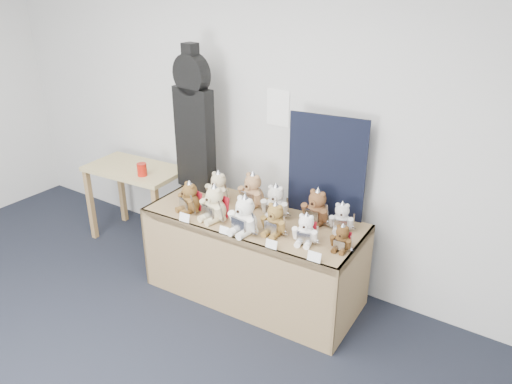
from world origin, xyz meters
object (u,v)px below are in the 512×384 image
Objects in this scene: teddy_front_left at (214,205)px; teddy_back_right at (317,208)px; guitar_case at (194,121)px; teddy_front_right at (275,220)px; teddy_front_centre at (244,217)px; side_table at (135,180)px; teddy_front_far_left at (190,198)px; teddy_front_far_right at (306,230)px; display_table at (249,238)px; red_cup at (142,170)px; teddy_front_end at (342,239)px; teddy_back_left at (218,188)px; teddy_back_centre_right at (275,203)px; teddy_back_centre_left at (252,191)px; teddy_back_end at (342,218)px.

teddy_front_left is 0.78m from teddy_back_right.
teddy_front_right is (1.01, -0.33, -0.50)m from guitar_case.
side_table is at bearing 171.95° from teddy_front_centre.
teddy_front_far_left reaches higher than teddy_front_far_right.
guitar_case reaches higher than teddy_front_centre.
teddy_front_far_left is (-0.49, -0.13, 0.27)m from display_table.
teddy_front_centre is at bearing -11.72° from red_cup.
teddy_back_left is (-1.19, 0.14, 0.03)m from teddy_front_end.
teddy_back_left is 0.99× the size of teddy_back_centre_right.
guitar_case reaches higher than teddy_front_far_right.
teddy_back_left reaches higher than side_table.
teddy_front_centre is 0.46m from teddy_front_far_right.
teddy_front_far_right is 0.26m from teddy_front_end.
red_cup is 2.04m from teddy_front_end.
teddy_front_right is at bearing -29.15° from teddy_back_centre_left.
red_cup is at bearing -170.15° from teddy_back_right.
teddy_front_far_left is at bearing -176.55° from teddy_front_right.
guitar_case is 3.80× the size of teddy_front_centre.
teddy_front_end is at bearing -32.51° from teddy_back_right.
guitar_case is at bearing 17.49° from red_cup.
teddy_front_left is 1.16× the size of teddy_front_right.
teddy_front_right is at bearing 169.43° from teddy_front_far_right.
teddy_front_left is 0.33m from teddy_back_left.
teddy_back_end is at bearing -4.73° from teddy_back_centre_right.
teddy_front_far_left is 1.13× the size of teddy_back_end.
teddy_front_far_left is 0.26m from teddy_front_left.
teddy_back_centre_right reaches higher than teddy_front_far_left.
teddy_front_end is at bearing 5.70° from teddy_front_right.
teddy_back_centre_right is at bearing -0.72° from guitar_case.
teddy_front_end is at bearing -9.66° from side_table.
teddy_front_right reaches higher than teddy_front_far_right.
teddy_back_centre_left is 0.78m from teddy_back_end.
teddy_back_end is (0.38, 0.32, -0.01)m from teddy_front_right.
teddy_front_far_left is 1.10× the size of teddy_front_far_right.
teddy_back_centre_right is (-0.14, 0.24, 0.01)m from teddy_front_right.
teddy_front_end is at bearing 18.98° from teddy_front_left.
side_table is 2.26m from teddy_front_end.
teddy_front_left is at bearing -13.08° from red_cup.
teddy_front_right is at bearing -177.39° from teddy_front_end.
teddy_back_centre_right is at bearing -5.62° from side_table.
teddy_back_end reaches higher than teddy_front_end.
teddy_front_left is at bearing -154.18° from teddy_back_centre_right.
guitar_case reaches higher than teddy_front_end.
guitar_case is 4.52× the size of teddy_front_right.
teddy_front_far_left is at bearing -178.74° from teddy_front_end.
teddy_back_centre_left reaches higher than teddy_front_far_right.
display_table is 0.57m from teddy_front_far_left.
teddy_front_centre is at bearing -68.27° from display_table.
red_cup is 1.14m from teddy_back_centre_left.
teddy_front_end is at bearing -7.03° from teddy_back_left.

